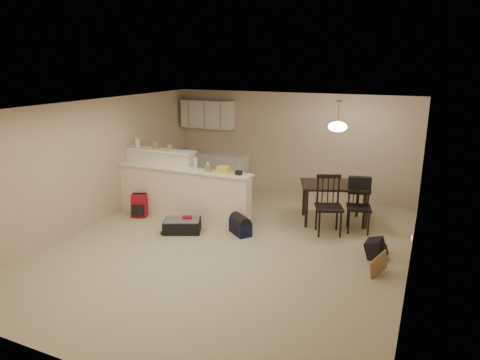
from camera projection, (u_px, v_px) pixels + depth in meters
The scene contains 22 objects.
room at pixel (229, 179), 7.35m from camera, with size 7.00×7.02×2.50m.
breakfast_bar at pixel (174, 188), 9.08m from camera, with size 3.08×0.58×1.39m.
upper_cabinets at pixel (208, 114), 10.97m from camera, with size 1.40×0.34×0.70m, color white.
kitchen_counter at pixel (213, 171), 11.16m from camera, with size 1.80×0.60×0.90m, color white.
thermostat at pixel (421, 163), 7.46m from camera, with size 0.02×0.12×0.12m, color beige.
jar at pixel (137, 143), 9.37m from camera, with size 0.10×0.10×0.20m, color silver.
cereal_box at pixel (156, 145), 9.18m from camera, with size 0.10×0.07×0.16m, color #9B7A50.
small_box at pixel (170, 148), 9.04m from camera, with size 0.08×0.06×0.12m, color #9B7A50.
bottle_a at pixel (196, 164), 8.62m from camera, with size 0.07×0.07×0.26m, color silver.
bottle_b at pixel (208, 167), 8.52m from camera, with size 0.06×0.06×0.18m, color silver.
bag_lump at pixel (223, 170), 8.38m from camera, with size 0.22×0.18×0.14m, color #9B7A50.
pouch at pixel (239, 173), 8.26m from camera, with size 0.12×0.10×0.08m, color #9B7A50.
extra_item_x at pixel (208, 168), 8.52m from camera, with size 0.10×0.10×0.14m, color #9B7A50.
dining_table at pixel (334, 188), 8.68m from camera, with size 1.53×1.27×0.82m.
pendant_lamp at pixel (338, 126), 8.34m from camera, with size 0.36×0.36×0.62m.
dining_chair_near at pixel (329, 206), 8.11m from camera, with size 0.49×0.47×1.13m, color black, non-canonical shape.
dining_chair_far at pixel (359, 206), 8.23m from camera, with size 0.45×0.43×1.04m, color black, non-canonical shape.
suitcase at pixel (182, 226), 8.32m from camera, with size 0.70×0.46×0.24m, color black.
red_backpack at pixel (139, 206), 9.12m from camera, with size 0.32×0.20×0.48m, color #A21222.
navy_duffel at pixel (240, 227), 8.21m from camera, with size 0.48×0.26×0.26m, color #111437.
black_daypack at pixel (376, 249), 7.21m from camera, with size 0.36×0.25×0.32m, color black.
cardboard_sheet at pixel (378, 265), 6.60m from camera, with size 0.45×0.02×0.34m, color #9B7A50.
Camera 1 is at (3.10, -6.38, 3.21)m, focal length 32.00 mm.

